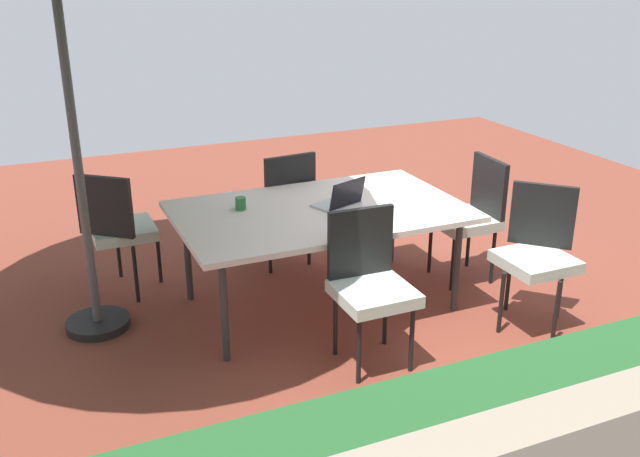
# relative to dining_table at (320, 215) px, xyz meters

# --- Properties ---
(ground_plane) EXTENTS (10.00, 10.00, 0.02)m
(ground_plane) POSITION_rel_dining_table_xyz_m (0.00, 0.00, -0.72)
(ground_plane) COLOR brown
(dining_table) EXTENTS (2.04, 1.26, 0.76)m
(dining_table) POSITION_rel_dining_table_xyz_m (0.00, 0.00, 0.00)
(dining_table) COLOR silver
(dining_table) RESTS_ON ground_plane
(chair_west) EXTENTS (0.47, 0.46, 0.98)m
(chair_west) POSITION_rel_dining_table_xyz_m (-1.29, 0.03, -0.16)
(chair_west) COLOR silver
(chair_west) RESTS_ON ground_plane
(chair_north) EXTENTS (0.46, 0.47, 0.98)m
(chair_north) POSITION_rel_dining_table_xyz_m (0.02, 0.82, -0.16)
(chair_north) COLOR silver
(chair_north) RESTS_ON ground_plane
(chair_south) EXTENTS (0.47, 0.48, 0.98)m
(chair_south) POSITION_rel_dining_table_xyz_m (-0.02, -0.81, -0.16)
(chair_south) COLOR silver
(chair_south) RESTS_ON ground_plane
(chair_southeast) EXTENTS (0.58, 0.58, 0.98)m
(chair_southeast) POSITION_rel_dining_table_xyz_m (1.31, -0.79, -0.16)
(chair_southeast) COLOR silver
(chair_southeast) RESTS_ON ground_plane
(chair_northwest) EXTENTS (0.59, 0.59, 0.98)m
(chair_northwest) POSITION_rel_dining_table_xyz_m (-1.27, 0.84, -0.16)
(chair_northwest) COLOR silver
(chair_northwest) RESTS_ON ground_plane
(laptop) EXTENTS (0.39, 0.34, 0.21)m
(laptop) POSITION_rel_dining_table_xyz_m (-0.15, 0.02, 0.09)
(laptop) COLOR #B7B7BC
(laptop) RESTS_ON dining_table
(cup) EXTENTS (0.08, 0.08, 0.09)m
(cup) POSITION_rel_dining_table_xyz_m (0.52, -0.21, 0.09)
(cup) COLOR #286B33
(cup) RESTS_ON dining_table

